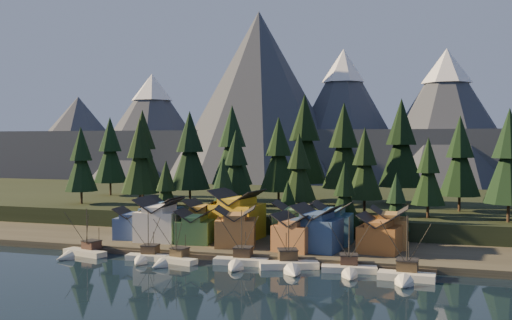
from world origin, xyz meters
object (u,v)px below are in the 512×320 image
(boat_4, at_px, (290,258))
(house_back_1, at_px, (203,217))
(boat_5, at_px, (349,263))
(boat_3, at_px, (239,255))
(house_front_1, at_px, (159,218))
(boat_2, at_px, (171,254))
(boat_6, at_px, (406,267))
(boat_1, at_px, (145,251))
(house_front_0, at_px, (132,222))
(house_back_0, at_px, (161,215))
(boat_0, at_px, (80,247))

(boat_4, relative_size, house_back_1, 1.44)
(boat_5, relative_size, house_back_1, 1.32)
(boat_3, xyz_separation_m, boat_5, (21.94, -0.18, -0.13))
(house_front_1, height_order, house_back_1, house_front_1)
(boat_3, xyz_separation_m, boat_4, (10.50, -0.36, 0.11))
(boat_4, bearing_deg, boat_5, -20.65)
(boat_2, xyz_separation_m, boat_4, (24.47, 1.94, 0.42))
(boat_6, bearing_deg, boat_3, 177.61)
(boat_6, height_order, house_front_1, boat_6)
(boat_1, bearing_deg, boat_2, -13.37)
(boat_1, xyz_separation_m, boat_6, (52.55, -1.69, 0.35))
(boat_4, height_order, house_back_1, boat_4)
(boat_4, height_order, house_front_0, boat_4)
(boat_6, bearing_deg, boat_5, 167.39)
(boat_2, xyz_separation_m, boat_6, (46.35, -0.82, 0.58))
(boat_1, xyz_separation_m, boat_2, (6.20, -0.86, -0.23))
(house_back_0, xyz_separation_m, house_back_1, (10.64, 1.49, -0.33))
(boat_6, bearing_deg, boat_2, -177.90)
(boat_4, distance_m, house_back_0, 44.26)
(boat_6, bearing_deg, house_back_0, 161.03)
(house_front_1, bearing_deg, house_front_0, 173.93)
(boat_3, height_order, boat_6, boat_6)
(boat_5, bearing_deg, house_front_0, 155.81)
(boat_5, bearing_deg, boat_0, 171.66)
(boat_3, height_order, house_back_0, house_back_0)
(boat_2, xyz_separation_m, boat_3, (13.97, 2.30, 0.31))
(boat_0, bearing_deg, boat_3, 16.44)
(boat_5, xyz_separation_m, house_back_1, (-39.17, 23.00, 4.06))
(house_front_1, xyz_separation_m, house_back_1, (7.36, 9.14, -0.56))
(house_back_0, bearing_deg, boat_5, -20.18)
(house_front_0, xyz_separation_m, house_back_1, (14.75, 8.74, 0.75))
(boat_4, bearing_deg, boat_2, 163.01)
(boat_6, relative_size, house_front_0, 1.53)
(boat_3, bearing_deg, boat_0, 176.88)
(boat_6, bearing_deg, boat_0, -178.46)
(house_front_1, bearing_deg, boat_1, -76.68)
(boat_6, relative_size, house_back_0, 1.35)
(boat_1, height_order, house_back_0, house_back_0)
(house_front_0, bearing_deg, boat_5, -22.95)
(boat_5, bearing_deg, house_back_0, 147.26)
(boat_1, distance_m, boat_3, 20.22)
(boat_2, height_order, house_front_0, boat_2)
(house_front_1, bearing_deg, boat_2, -59.35)
(boat_2, height_order, boat_4, boat_4)
(boat_3, distance_m, house_front_1, 28.49)
(boat_0, distance_m, boat_2, 22.05)
(boat_1, distance_m, house_back_0, 24.42)
(house_back_0, bearing_deg, boat_3, -34.25)
(boat_2, relative_size, house_front_0, 1.32)
(boat_3, xyz_separation_m, house_front_0, (-31.98, 14.08, 3.17))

